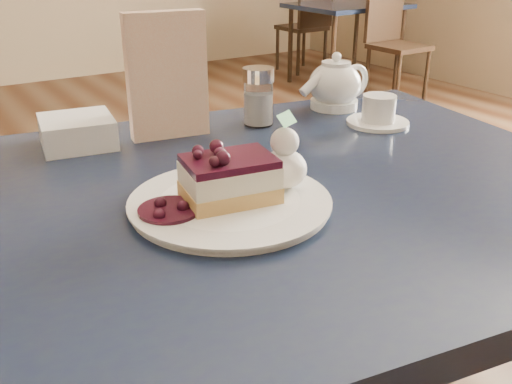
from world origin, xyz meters
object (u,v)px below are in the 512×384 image
main_table (219,242)px  cheesecake_slice (230,179)px  bg_table_far_right (343,76)px  dessert_plate (230,203)px  tea_set (343,91)px

main_table → cheesecake_slice: size_ratio=9.94×
cheesecake_slice → bg_table_far_right: 4.41m
dessert_plate → cheesecake_slice: bearing=0.0°
dessert_plate → bg_table_far_right: 4.40m
cheesecake_slice → bg_table_far_right: size_ratio=0.09×
dessert_plate → tea_set: bearing=32.6°
cheesecake_slice → bg_table_far_right: bearing=55.7°
main_table → dessert_plate: size_ratio=4.95×
main_table → tea_set: (0.46, 0.25, 0.13)m
main_table → tea_set: tea_set is taller
main_table → tea_set: size_ratio=5.22×
cheesecake_slice → bg_table_far_right: cheesecake_slice is taller
main_table → tea_set: 0.54m
dessert_plate → bg_table_far_right: (2.98, 3.15, -0.76)m
main_table → bg_table_far_right: main_table is taller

